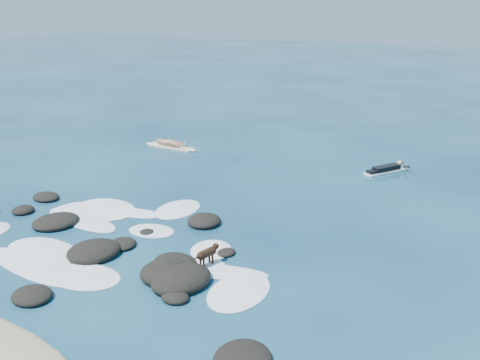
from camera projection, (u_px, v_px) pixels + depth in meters
The scene contains 6 objects.
ground at pixel (151, 232), 18.37m from camera, with size 160.00×160.00×0.00m, color #0A2642.
reef_rocks at pixel (127, 256), 16.44m from camera, with size 14.16×7.77×0.61m.
breaking_foam at pixel (114, 240), 17.76m from camera, with size 11.10×7.75×0.12m.
standing_surfer_rig at pixel (170, 134), 28.39m from camera, with size 3.27×0.65×1.86m.
paddling_surfer_rig at pixel (387, 169), 24.58m from camera, with size 1.80×2.36×0.44m.
dog at pixel (208, 253), 15.91m from camera, with size 0.42×1.03×0.66m.
Camera 1 is at (10.64, -13.34, 7.66)m, focal length 40.00 mm.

